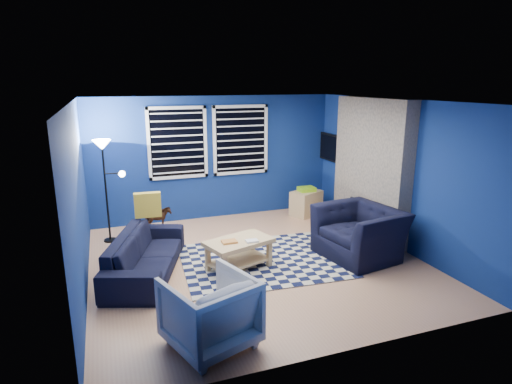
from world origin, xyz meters
The scene contains 18 objects.
floor centered at (0.00, 0.00, 0.00)m, with size 5.00×5.00×0.00m, color tan.
ceiling centered at (0.00, 0.00, 2.50)m, with size 5.00×5.00×0.00m, color white.
wall_back centered at (0.00, 2.50, 1.25)m, with size 5.00×5.00×0.00m, color navy.
wall_left centered at (-2.50, 0.00, 1.25)m, with size 5.00×5.00×0.00m, color navy.
wall_right centered at (2.50, 0.00, 1.25)m, with size 5.00×5.00×0.00m, color navy.
fireplace centered at (2.36, 0.50, 1.20)m, with size 0.65×2.00×2.50m.
window_left centered at (-0.75, 2.46, 1.60)m, with size 1.17×0.06×1.42m.
window_right centered at (0.55, 2.46, 1.60)m, with size 1.17×0.06×1.42m.
tv centered at (2.45, 2.00, 1.40)m, with size 0.07×1.00×0.58m.
rug centered at (0.10, 0.00, 0.01)m, with size 2.50×2.00×0.02m, color black.
sofa centered at (-1.68, 0.17, 0.30)m, with size 0.81×2.06×0.60m, color black.
armchair_big centered at (1.64, -0.35, 0.41)m, with size 1.09×1.25×0.81m, color black.
armchair_bent centered at (-1.22, -1.90, 0.40)m, with size 0.85×0.87×0.79m, color gray.
rocking_horse centered at (-1.29, 1.86, 0.28)m, with size 0.50×0.23×0.43m, color #472D16.
coffee_table centered at (-0.34, -0.17, 0.34)m, with size 1.11×0.85×0.49m.
cabinet centered at (1.83, 1.94, 0.27)m, with size 0.75×0.64×0.61m.
floor_lamp centered at (-2.13, 1.75, 1.49)m, with size 0.49×0.30×1.81m.
throw_pillow centered at (-1.53, 1.04, 0.81)m, with size 0.43×0.13×0.41m, color gold.
Camera 1 is at (-2.14, -5.91, 2.78)m, focal length 30.00 mm.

